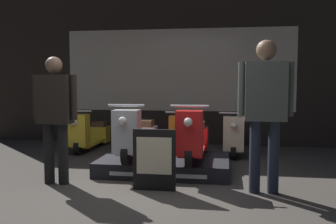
% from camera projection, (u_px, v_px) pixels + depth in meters
% --- Properties ---
extents(ground_plane, '(30.00, 30.00, 0.00)m').
position_uv_depth(ground_plane, '(135.00, 198.00, 4.23)').
color(ground_plane, '#423D38').
extents(shop_wall_back, '(8.66, 0.09, 3.20)m').
position_uv_depth(shop_wall_back, '(178.00, 68.00, 7.82)').
color(shop_wall_back, '#28231E').
rests_on(shop_wall_back, ground_plane).
extents(display_platform, '(1.85, 1.20, 0.21)m').
position_uv_depth(display_platform, '(165.00, 164.00, 5.46)').
color(display_platform, black).
rests_on(display_platform, ground_plane).
extents(scooter_display_left, '(0.49, 1.53, 0.81)m').
position_uv_depth(scooter_display_left, '(136.00, 136.00, 5.45)').
color(scooter_display_left, black).
rests_on(scooter_display_left, display_platform).
extents(scooter_display_right, '(0.49, 1.53, 0.81)m').
position_uv_depth(scooter_display_right, '(193.00, 138.00, 5.32)').
color(scooter_display_right, black).
rests_on(scooter_display_right, display_platform).
extents(scooter_backrow_0, '(0.49, 1.53, 0.81)m').
position_uv_depth(scooter_backrow_0, '(89.00, 134.00, 7.21)').
color(scooter_backrow_0, black).
rests_on(scooter_backrow_0, ground_plane).
extents(scooter_backrow_1, '(0.49, 1.53, 0.81)m').
position_uv_depth(scooter_backrow_1, '(135.00, 135.00, 7.07)').
color(scooter_backrow_1, black).
rests_on(scooter_backrow_1, ground_plane).
extents(scooter_backrow_2, '(0.49, 1.53, 0.81)m').
position_uv_depth(scooter_backrow_2, '(183.00, 136.00, 6.92)').
color(scooter_backrow_2, black).
rests_on(scooter_backrow_2, ground_plane).
extents(scooter_backrow_3, '(0.49, 1.53, 0.81)m').
position_uv_depth(scooter_backrow_3, '(233.00, 137.00, 6.78)').
color(scooter_backrow_3, black).
rests_on(scooter_backrow_3, ground_plane).
extents(person_left_browsing, '(0.59, 0.24, 1.63)m').
position_uv_depth(person_left_browsing, '(55.00, 110.00, 4.75)').
color(person_left_browsing, black).
rests_on(person_left_browsing, ground_plane).
extents(person_right_browsing, '(0.63, 0.26, 1.79)m').
position_uv_depth(person_right_browsing, '(265.00, 102.00, 4.34)').
color(person_right_browsing, '#232838').
rests_on(person_right_browsing, ground_plane).
extents(price_sign_board, '(0.52, 0.04, 0.74)m').
position_uv_depth(price_sign_board, '(154.00, 160.00, 4.50)').
color(price_sign_board, black).
rests_on(price_sign_board, ground_plane).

